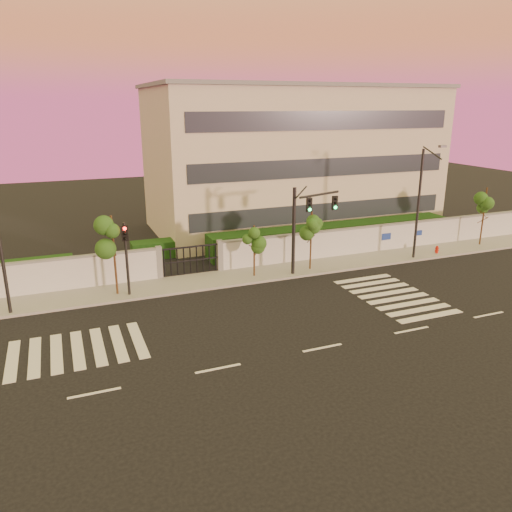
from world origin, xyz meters
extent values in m
plane|color=black|center=(0.00, 0.00, 0.00)|extent=(120.00, 120.00, 0.00)
cube|color=gray|center=(0.00, 10.50, 0.07)|extent=(60.00, 3.00, 0.15)
cube|color=#B8BBC0|center=(14.50, 12.00, 1.00)|extent=(31.00, 0.30, 2.00)
cube|color=slate|center=(14.50, 12.00, 2.06)|extent=(31.00, 0.36, 0.12)
cube|color=slate|center=(-5.00, 12.00, 1.10)|extent=(0.35, 0.35, 2.20)
cube|color=slate|center=(-1.00, 12.00, 1.10)|extent=(0.35, 0.35, 2.20)
cube|color=#143610|center=(9.00, 14.50, 0.90)|extent=(20.00, 2.00, 1.80)
cube|color=#143610|center=(-3.00, 17.00, 0.60)|extent=(6.00, 1.50, 1.20)
cube|color=beige|center=(9.00, 22.00, 6.00)|extent=(24.00, 12.00, 12.00)
cube|color=#262D38|center=(9.00, 15.98, 2.50)|extent=(22.00, 0.08, 1.40)
cube|color=#262D38|center=(9.00, 15.98, 6.00)|extent=(22.00, 0.08, 1.40)
cube|color=#262D38|center=(9.00, 15.98, 9.50)|extent=(22.00, 0.08, 1.40)
cube|color=slate|center=(9.00, 22.00, 12.10)|extent=(24.40, 12.40, 0.30)
cube|color=silver|center=(-13.10, 4.00, 0.01)|extent=(0.50, 4.00, 0.02)
cube|color=silver|center=(-12.20, 4.00, 0.01)|extent=(0.50, 4.00, 0.02)
cube|color=silver|center=(-11.30, 4.00, 0.01)|extent=(0.50, 4.00, 0.02)
cube|color=silver|center=(-10.40, 4.00, 0.01)|extent=(0.50, 4.00, 0.02)
cube|color=silver|center=(-9.50, 4.00, 0.01)|extent=(0.50, 4.00, 0.02)
cube|color=silver|center=(-8.60, 4.00, 0.01)|extent=(0.50, 4.00, 0.02)
cube|color=silver|center=(-7.70, 4.00, 0.01)|extent=(0.50, 4.00, 0.02)
cube|color=silver|center=(7.00, 1.00, 0.01)|extent=(4.00, 0.50, 0.02)
cube|color=silver|center=(7.00, 1.90, 0.01)|extent=(4.00, 0.50, 0.02)
cube|color=silver|center=(7.00, 2.80, 0.01)|extent=(4.00, 0.50, 0.02)
cube|color=silver|center=(7.00, 3.70, 0.01)|extent=(4.00, 0.50, 0.02)
cube|color=silver|center=(7.00, 4.60, 0.01)|extent=(4.00, 0.50, 0.02)
cube|color=silver|center=(7.00, 5.50, 0.01)|extent=(4.00, 0.50, 0.02)
cube|color=silver|center=(7.00, 6.40, 0.01)|extent=(4.00, 0.50, 0.02)
cube|color=silver|center=(7.00, 7.30, 0.01)|extent=(4.00, 0.50, 0.02)
cube|color=silver|center=(-10.00, 0.00, 0.01)|extent=(2.00, 0.15, 0.01)
cube|color=silver|center=(-5.00, 0.00, 0.01)|extent=(2.00, 0.15, 0.01)
cube|color=silver|center=(0.00, 0.00, 0.01)|extent=(2.00, 0.15, 0.01)
cube|color=silver|center=(5.00, 0.00, 0.01)|extent=(2.00, 0.15, 0.01)
cube|color=silver|center=(10.00, 0.00, 0.01)|extent=(2.00, 0.15, 0.01)
cylinder|color=#382314|center=(-7.86, 10.12, 2.39)|extent=(0.13, 0.13, 4.78)
sphere|color=#224614|center=(-7.86, 10.12, 3.82)|extent=(1.19, 1.19, 1.19)
sphere|color=#224614|center=(-7.49, 10.34, 3.11)|extent=(0.91, 0.91, 0.91)
sphere|color=#224614|center=(-8.19, 9.96, 3.34)|extent=(0.86, 0.86, 0.86)
cylinder|color=#382314|center=(0.68, 10.13, 1.72)|extent=(0.11, 0.11, 3.45)
sphere|color=#224614|center=(0.68, 10.13, 2.76)|extent=(1.00, 1.00, 1.00)
sphere|color=#224614|center=(1.00, 10.32, 2.24)|extent=(0.76, 0.76, 0.76)
sphere|color=#224614|center=(0.41, 10.00, 2.41)|extent=(0.73, 0.73, 0.73)
cylinder|color=#382314|center=(4.65, 10.02, 2.02)|extent=(0.11, 0.11, 4.04)
sphere|color=#224614|center=(4.65, 10.02, 3.23)|extent=(1.02, 1.02, 1.02)
sphere|color=#224614|center=(4.98, 10.21, 2.63)|extent=(0.78, 0.78, 0.78)
sphere|color=#224614|center=(4.38, 9.88, 2.83)|extent=(0.74, 0.74, 0.74)
cylinder|color=#382314|center=(19.81, 10.40, 2.32)|extent=(0.12, 0.12, 4.64)
sphere|color=#224614|center=(19.81, 10.40, 3.71)|extent=(1.10, 1.10, 1.10)
sphere|color=#224614|center=(20.16, 10.60, 3.01)|extent=(0.84, 0.84, 0.84)
sphere|color=#224614|center=(19.52, 10.25, 3.25)|extent=(0.80, 0.80, 0.80)
cylinder|color=black|center=(3.16, 9.58, 2.88)|extent=(0.22, 0.22, 5.75)
cylinder|color=black|center=(4.92, 9.58, 5.20)|extent=(3.39, 1.26, 0.15)
cube|color=black|center=(4.18, 9.53, 4.59)|extent=(0.32, 0.17, 0.84)
sphere|color=#0CF259|center=(4.18, 9.42, 4.33)|extent=(0.19, 0.19, 0.19)
cube|color=black|center=(6.04, 9.53, 4.59)|extent=(0.32, 0.17, 0.84)
sphere|color=#0CF259|center=(6.04, 9.42, 4.33)|extent=(0.19, 0.19, 0.19)
cylinder|color=black|center=(-7.24, 9.76, 2.20)|extent=(0.16, 0.16, 4.40)
cube|color=black|center=(-7.24, 9.71, 3.81)|extent=(0.34, 0.18, 0.88)
sphere|color=red|center=(-7.24, 9.60, 4.09)|extent=(0.20, 0.20, 0.20)
cylinder|color=black|center=(-13.46, 9.43, 3.99)|extent=(0.18, 0.18, 7.98)
cylinder|color=black|center=(12.76, 9.55, 3.90)|extent=(0.18, 0.18, 7.79)
cylinder|color=black|center=(12.76, 8.68, 7.60)|extent=(0.10, 1.86, 0.76)
cube|color=#3F3F44|center=(12.76, 7.80, 8.09)|extent=(0.49, 0.24, 0.15)
cylinder|color=#AB170B|center=(15.03, 9.76, 0.24)|extent=(0.21, 0.21, 0.48)
cylinder|color=#AB170B|center=(15.03, 9.76, 0.52)|extent=(0.27, 0.27, 0.10)
sphere|color=#AB170B|center=(15.03, 9.76, 0.63)|extent=(0.17, 0.17, 0.17)
cylinder|color=#AB170B|center=(15.03, 9.76, 0.33)|extent=(0.28, 0.18, 0.10)
camera|label=1|loc=(-10.51, -17.95, 10.68)|focal=35.00mm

